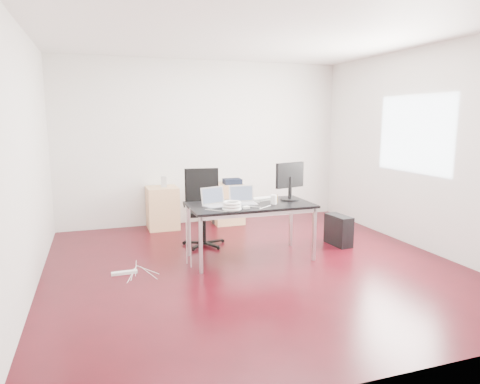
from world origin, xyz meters
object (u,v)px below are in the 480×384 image
object	(u,v)px
pc_tower	(338,230)
filing_cabinet_left	(163,208)
desk	(250,208)
office_chair	(203,203)
filing_cabinet_right	(227,203)

from	to	relation	value
pc_tower	filing_cabinet_left	bearing A→B (deg)	136.74
filing_cabinet_left	pc_tower	world-z (taller)	filing_cabinet_left
desk	filing_cabinet_left	world-z (taller)	desk
office_chair	filing_cabinet_left	xyz separation A→B (m)	(-0.43, 1.10, -0.26)
desk	filing_cabinet_left	bearing A→B (deg)	113.93
desk	filing_cabinet_right	world-z (taller)	desk
filing_cabinet_left	filing_cabinet_right	bearing A→B (deg)	0.00
office_chair	filing_cabinet_left	world-z (taller)	office_chair
filing_cabinet_right	pc_tower	distance (m)	2.12
filing_cabinet_right	pc_tower	size ratio (longest dim) A/B	1.56
desk	filing_cabinet_right	distance (m)	1.98
office_chair	pc_tower	world-z (taller)	office_chair
desk	office_chair	distance (m)	0.94
filing_cabinet_left	filing_cabinet_right	size ratio (longest dim) A/B	1.00
filing_cabinet_right	office_chair	bearing A→B (deg)	-122.77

